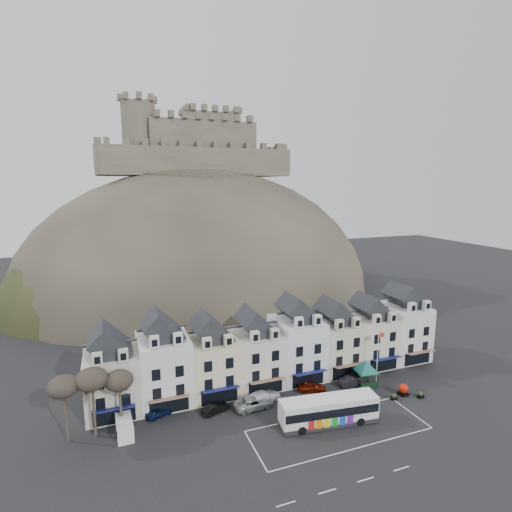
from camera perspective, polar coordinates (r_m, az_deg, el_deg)
The scene contains 21 objects.
ground at distance 52.76m, azimuth 10.53°, elevation -24.35°, with size 300.00×300.00×0.00m, color black.
coach_bay_markings at distance 54.53m, azimuth 11.75°, elevation -23.12°, with size 22.00×7.50×0.01m, color silver.
townhouse_terrace at distance 62.71m, azimuth 3.08°, elevation -12.77°, with size 54.40×9.35×11.80m.
castle_hill at distance 112.55m, azimuth -7.35°, elevation -5.14°, with size 100.00×76.00×68.00m.
castle at distance 115.68m, azimuth -9.02°, elevation 15.28°, with size 50.20×22.20×22.00m.
tree_left_far at distance 52.88m, azimuth -25.79°, elevation -16.51°, with size 3.61×3.61×8.24m.
tree_left_mid at distance 52.49m, azimuth -22.44°, elevation -16.04°, with size 3.78×3.78×8.64m.
tree_left_near at distance 52.72m, azimuth -18.99°, elevation -16.52°, with size 3.43×3.43×7.84m.
bus at distance 54.36m, azimuth 10.34°, elevation -20.76°, with size 12.76×4.42×3.53m.
bus_shelter at distance 63.93m, azimuth 15.44°, elevation -14.92°, with size 6.06×6.06×3.88m.
red_buoy at distance 63.75m, azimuth 20.31°, elevation -17.43°, with size 1.38×1.38×1.70m.
flagpole at distance 64.70m, azimuth 17.04°, elevation -13.16°, with size 1.16×0.18×8.05m.
white_van at distance 54.56m, azimuth -18.28°, elevation -22.23°, with size 2.01×4.31×1.93m.
planter_west at distance 64.07m, azimuth 22.47°, elevation -17.86°, with size 0.92×0.64×0.91m.
planter_east at distance 62.34m, azimuth 19.10°, elevation -18.47°, with size 1.00×0.71×0.91m.
car_navy at distance 57.09m, azimuth -13.65°, elevation -20.83°, with size 1.44×3.58×1.22m, color #0B163B.
car_black at distance 56.66m, azimuth -5.81°, elevation -20.79°, with size 1.36×3.90×1.28m, color black.
car_silver at distance 57.28m, azimuth -0.32°, elevation -20.23°, with size 2.52×5.39×1.52m, color #A2A6AA.
car_white at distance 58.65m, azimuth 0.98°, elevation -19.43°, with size 2.15×5.28×1.53m, color white.
car_maroon at distance 61.74m, azimuth 7.97°, elevation -17.99°, with size 1.64×4.09×1.39m, color #611105.
car_charcoal at distance 64.21m, azimuth 13.83°, elevation -16.98°, with size 1.59×4.57×1.51m, color black.
Camera 1 is at (-23.23, -36.81, 29.81)m, focal length 28.00 mm.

